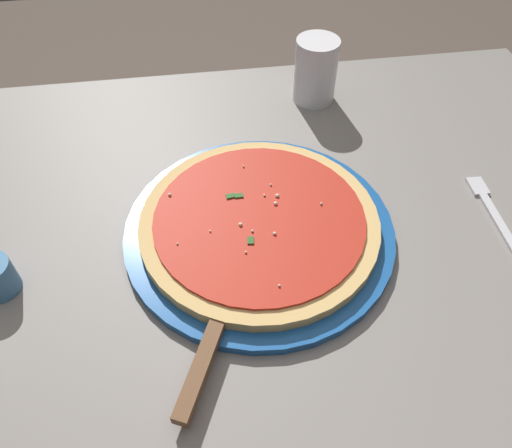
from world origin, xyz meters
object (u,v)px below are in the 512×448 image
Objects in this scene: pizza_server at (214,334)px; fork at (496,217)px; pizza at (256,223)px; serving_plate at (256,230)px; cup_tall_drink at (315,71)px.

pizza_server is 0.43m from fork.
pizza reaches higher than fork.
fork is (0.34, -0.02, -0.00)m from serving_plate.
pizza is 0.34m from cup_tall_drink.
pizza is at bearing 65.53° from pizza_server.
pizza_server is 1.17× the size of fork.
pizza_server is 0.51m from cup_tall_drink.
fork is at bearing 18.07° from pizza_server.
serving_plate is at bearing 65.53° from pizza_server.
serving_plate is 0.17m from pizza_server.
cup_tall_drink is at bearing 63.92° from serving_plate.
pizza_server is at bearing -161.93° from fork.
pizza_server is at bearing -114.47° from pizza.
cup_tall_drink reaches higher than pizza.
cup_tall_drink is at bearing 120.59° from fork.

